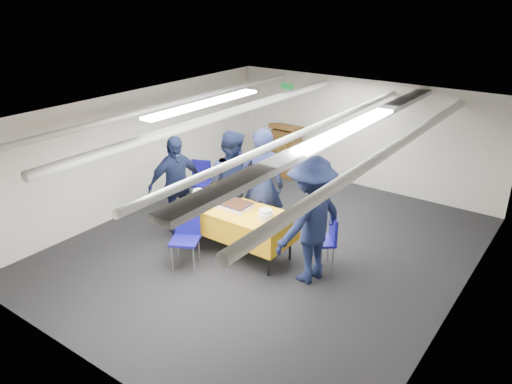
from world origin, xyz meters
TOP-DOWN VIEW (x-y plane):
  - ground at (0.00, 0.00)m, footprint 7.00×7.00m
  - room_shell at (0.09, 0.41)m, footprint 6.00×7.00m
  - serving_table at (-0.36, -0.42)m, footprint 1.95×0.85m
  - sheet_cake at (-0.39, -0.38)m, footprint 0.51×0.40m
  - plate_stack_left at (-1.09, -0.47)m, footprint 0.22×0.22m
  - plate_stack_right at (0.27, -0.47)m, footprint 0.23×0.23m
  - podium at (-1.60, 3.05)m, footprint 0.62×0.53m
  - chair_near at (-0.74, -1.17)m, footprint 0.57×0.57m
  - chair_right at (1.06, 0.01)m, footprint 0.59×0.59m
  - chair_left at (-2.17, 0.74)m, footprint 0.54×0.54m
  - sailor_a at (-0.26, 0.19)m, footprint 0.85×0.73m
  - sailor_b at (-0.85, 0.11)m, footprint 1.02×0.85m
  - sailor_c at (-1.66, -0.42)m, footprint 0.73×1.11m
  - sailor_d at (1.01, -0.41)m, footprint 0.97×1.36m

SIDE VIEW (x-z plane):
  - ground at x=0.00m, z-range 0.00..0.00m
  - chair_near at x=-0.74m, z-range 0.10..0.97m
  - chair_right at x=1.06m, z-range 0.10..0.97m
  - chair_left at x=-2.17m, z-range 0.10..0.97m
  - serving_table at x=-0.36m, z-range 0.17..0.94m
  - podium at x=-1.60m, z-range -0.01..1.24m
  - sheet_cake at x=-0.39m, z-range 0.77..0.86m
  - plate_stack_left at x=-1.09m, z-range 0.76..0.93m
  - plate_stack_right at x=0.27m, z-range 0.76..0.94m
  - sailor_c at x=-1.66m, z-range 0.00..1.75m
  - sailor_b at x=-0.85m, z-range 0.00..1.87m
  - sailor_d at x=1.01m, z-range 0.00..1.92m
  - sailor_a at x=-0.26m, z-range 0.00..1.98m
  - room_shell at x=0.09m, z-range 0.66..2.96m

